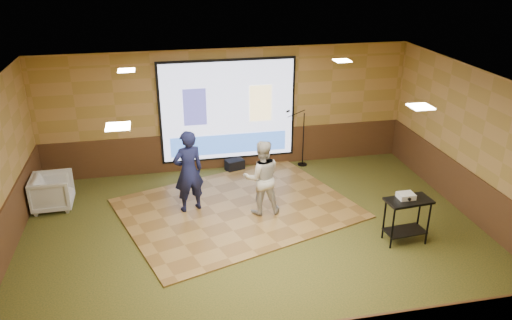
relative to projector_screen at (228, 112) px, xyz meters
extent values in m
plane|color=#293819|center=(0.00, -3.44, -1.47)|extent=(9.00, 9.00, 0.00)
cube|color=#B08649|center=(0.00, 0.06, 0.03)|extent=(9.00, 0.04, 3.00)
cube|color=#B08649|center=(0.00, -6.94, 0.03)|extent=(9.00, 0.04, 3.00)
cube|color=#B08649|center=(4.50, -3.44, 0.03)|extent=(0.04, 7.00, 3.00)
cube|color=white|center=(0.00, -3.44, 1.53)|extent=(9.00, 7.00, 0.04)
cube|color=#4A2E18|center=(0.00, 0.04, -1.00)|extent=(9.00, 0.04, 0.95)
cube|color=#4A2E18|center=(-4.48, -3.44, -1.00)|extent=(0.04, 7.00, 0.95)
cube|color=#4A2E18|center=(4.48, -3.44, -1.00)|extent=(0.04, 7.00, 0.95)
cube|color=black|center=(0.00, 0.01, 0.03)|extent=(3.32, 0.03, 2.52)
cube|color=#C9D3FF|center=(0.00, -0.02, 0.03)|extent=(3.20, 0.02, 2.40)
cube|color=#3B3A81|center=(-0.80, -0.03, 0.18)|extent=(0.55, 0.01, 0.90)
cube|color=#F8DE8F|center=(0.80, -0.03, 0.18)|extent=(0.55, 0.01, 0.90)
cube|color=blue|center=(0.00, -0.03, -0.82)|extent=(2.88, 0.01, 0.50)
cube|color=#FEE9BF|center=(-2.20, -1.64, 1.50)|extent=(0.32, 0.32, 0.02)
cube|color=#FEE9BF|center=(2.20, -1.64, 1.50)|extent=(0.32, 0.32, 0.02)
cube|color=#FEE9BF|center=(-2.20, -4.94, 1.50)|extent=(0.32, 0.32, 0.02)
cube|color=#FEE9BF|center=(2.20, -4.94, 1.50)|extent=(0.32, 0.32, 0.02)
cube|color=olive|center=(-0.16, -2.20, -1.46)|extent=(5.50, 4.80, 0.03)
imported|color=#14173F|center=(-1.15, -2.06, -0.56)|extent=(0.74, 0.59, 1.77)
imported|color=beige|center=(0.31, -2.47, -0.64)|extent=(0.79, 0.62, 1.60)
cylinder|color=black|center=(2.38, -4.24, -1.05)|extent=(0.04, 0.04, 0.84)
cylinder|color=black|center=(3.09, -4.24, -1.05)|extent=(0.04, 0.04, 0.84)
cylinder|color=black|center=(2.38, -3.89, -1.05)|extent=(0.04, 0.04, 0.84)
cylinder|color=black|center=(3.09, -3.89, -1.05)|extent=(0.04, 0.04, 0.84)
cube|color=black|center=(2.74, -4.06, -0.61)|extent=(0.84, 0.44, 0.04)
cube|color=black|center=(2.74, -4.06, -1.25)|extent=(0.76, 0.40, 0.03)
cube|color=silver|center=(2.70, -4.00, -0.54)|extent=(0.30, 0.25, 0.10)
cylinder|color=black|center=(1.86, -0.22, -1.47)|extent=(0.24, 0.24, 0.02)
cylinder|color=black|center=(1.86, -0.22, -0.78)|extent=(0.02, 0.02, 1.39)
cylinder|color=black|center=(1.66, -0.22, -0.08)|extent=(0.44, 0.02, 0.18)
cylinder|color=black|center=(1.44, -0.22, -0.01)|extent=(0.10, 0.05, 0.08)
imported|color=gray|center=(-4.00, -1.34, -1.10)|extent=(0.84, 0.82, 0.75)
cube|color=black|center=(0.11, -0.19, -1.34)|extent=(0.50, 0.41, 0.27)
camera|label=1|loc=(-1.65, -11.46, 3.72)|focal=35.00mm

